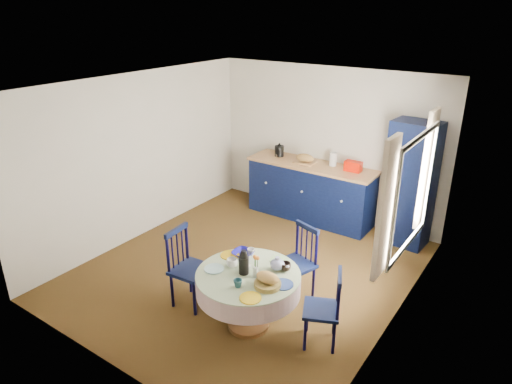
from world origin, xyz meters
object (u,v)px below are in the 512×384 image
(mug_c, at_px, (286,267))
(mug_a, at_px, (232,263))
(mug_d, at_px, (251,252))
(chair_far, at_px, (298,262))
(chair_left, at_px, (188,267))
(kitchen_counter, at_px, (311,190))
(mug_b, at_px, (238,283))
(dining_table, at_px, (249,283))
(cobalt_bowl, at_px, (243,253))
(chair_right, at_px, (325,308))
(pantry_cabinet, at_px, (410,184))

(mug_c, bearing_deg, mug_a, -152.82)
(mug_d, bearing_deg, chair_far, 54.82)
(chair_left, height_order, mug_d, chair_left)
(kitchen_counter, height_order, mug_d, kitchen_counter)
(mug_c, relative_size, mug_d, 1.34)
(chair_far, distance_m, mug_b, 1.13)
(dining_table, xyz_separation_m, cobalt_bowl, (-0.28, 0.28, 0.15))
(cobalt_bowl, bearing_deg, chair_left, -151.69)
(chair_left, height_order, chair_right, chair_left)
(dining_table, distance_m, mug_a, 0.29)
(mug_b, height_order, mug_d, mug_b)
(mug_b, bearing_deg, cobalt_bowl, 121.41)
(kitchen_counter, relative_size, mug_d, 24.32)
(chair_far, distance_m, cobalt_bowl, 0.74)
(pantry_cabinet, bearing_deg, mug_b, -98.82)
(mug_d, bearing_deg, pantry_cabinet, 69.20)
(dining_table, distance_m, mug_b, 0.31)
(kitchen_counter, distance_m, chair_right, 3.15)
(chair_far, height_order, mug_c, chair_far)
(chair_far, distance_m, chair_right, 0.90)
(dining_table, relative_size, chair_far, 1.23)
(kitchen_counter, bearing_deg, chair_right, -59.29)
(chair_far, height_order, mug_b, chair_far)
(chair_right, bearing_deg, mug_a, -102.80)
(pantry_cabinet, xyz_separation_m, mug_d, (-1.00, -2.63, -0.21))
(cobalt_bowl, bearing_deg, chair_right, -2.26)
(pantry_cabinet, xyz_separation_m, mug_b, (-0.74, -3.23, -0.21))
(cobalt_bowl, bearing_deg, dining_table, -44.33)
(kitchen_counter, relative_size, chair_left, 2.23)
(chair_far, bearing_deg, pantry_cabinet, 90.80)
(mug_b, bearing_deg, mug_a, 136.01)
(dining_table, distance_m, cobalt_bowl, 0.42)
(chair_left, relative_size, mug_d, 10.90)
(chair_left, distance_m, mug_c, 1.22)
(dining_table, height_order, mug_a, dining_table)
(pantry_cabinet, distance_m, chair_far, 2.28)
(chair_left, bearing_deg, cobalt_bowl, -66.45)
(mug_a, distance_m, mug_c, 0.59)
(cobalt_bowl, bearing_deg, mug_a, -81.07)
(chair_left, bearing_deg, chair_far, -53.49)
(kitchen_counter, xyz_separation_m, chair_far, (0.94, -2.10, -0.03))
(chair_right, distance_m, mug_d, 1.07)
(pantry_cabinet, xyz_separation_m, chair_left, (-1.64, -3.01, -0.45))
(kitchen_counter, xyz_separation_m, cobalt_bowl, (0.53, -2.66, 0.22))
(dining_table, bearing_deg, mug_b, -79.90)
(dining_table, bearing_deg, pantry_cabinet, 75.24)
(mug_a, relative_size, mug_c, 1.04)
(chair_right, xyz_separation_m, mug_d, (-1.02, 0.11, 0.29))
(mug_b, relative_size, mug_d, 1.04)
(mug_a, height_order, mug_b, mug_a)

